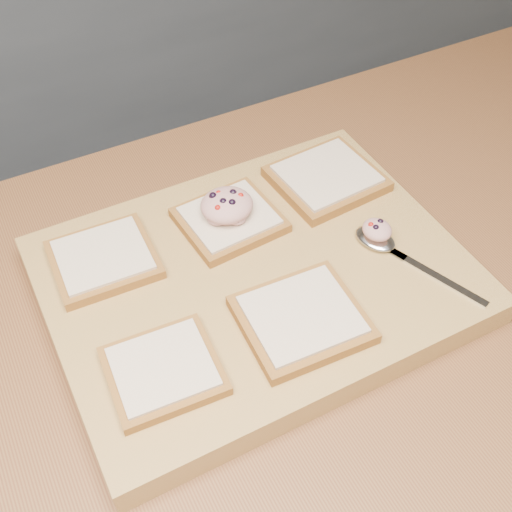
{
  "coord_description": "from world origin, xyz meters",
  "views": [
    {
      "loc": [
        -0.1,
        -0.39,
        1.5
      ],
      "look_at": [
        0.14,
        0.05,
        0.96
      ],
      "focal_mm": 45.0,
      "sensor_mm": 36.0,
      "label": 1
    }
  ],
  "objects_px": {
    "cutting_board": "(256,280)",
    "spoon": "(384,244)",
    "bread_far_center": "(229,219)",
    "tuna_salad_dollop": "(227,205)"
  },
  "relations": [
    {
      "from": "cutting_board",
      "to": "bread_far_center",
      "type": "height_order",
      "value": "bread_far_center"
    },
    {
      "from": "cutting_board",
      "to": "spoon",
      "type": "height_order",
      "value": "spoon"
    },
    {
      "from": "bread_far_center",
      "to": "tuna_salad_dollop",
      "type": "distance_m",
      "value": 0.02
    },
    {
      "from": "cutting_board",
      "to": "bread_far_center",
      "type": "relative_size",
      "value": 3.85
    },
    {
      "from": "cutting_board",
      "to": "spoon",
      "type": "bearing_deg",
      "value": -14.83
    },
    {
      "from": "cutting_board",
      "to": "spoon",
      "type": "distance_m",
      "value": 0.16
    },
    {
      "from": "spoon",
      "to": "bread_far_center",
      "type": "bearing_deg",
      "value": 140.23
    },
    {
      "from": "cutting_board",
      "to": "spoon",
      "type": "relative_size",
      "value": 2.76
    },
    {
      "from": "cutting_board",
      "to": "bread_far_center",
      "type": "bearing_deg",
      "value": 86.0
    },
    {
      "from": "tuna_salad_dollop",
      "to": "spoon",
      "type": "xyz_separation_m",
      "value": [
        0.15,
        -0.13,
        -0.03
      ]
    }
  ]
}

